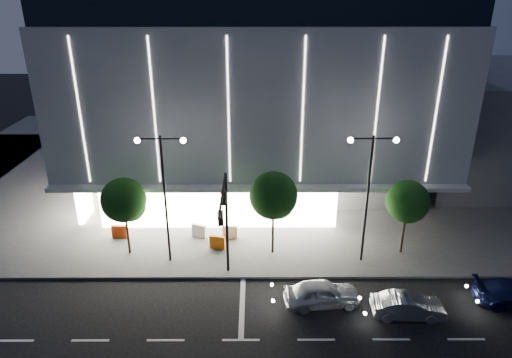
{
  "coord_description": "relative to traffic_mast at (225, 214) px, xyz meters",
  "views": [
    {
      "loc": [
        2.72,
        -20.5,
        17.27
      ],
      "look_at": [
        2.85,
        8.7,
        5.0
      ],
      "focal_mm": 32.0,
      "sensor_mm": 36.0,
      "label": 1
    }
  ],
  "objects": [
    {
      "name": "tree_mid",
      "position": [
        3.03,
        3.68,
        -0.69
      ],
      "size": [
        3.25,
        3.25,
        6.15
      ],
      "color": "black",
      "rests_on": "ground"
    },
    {
      "name": "car_lead",
      "position": [
        5.68,
        -1.86,
        -4.27
      ],
      "size": [
        4.63,
        2.29,
        1.52
      ],
      "primitive_type": "imported",
      "rotation": [
        0.0,
        0.0,
        1.68
      ],
      "color": "silver",
      "rests_on": "ground"
    },
    {
      "name": "barrier_d",
      "position": [
        -0.07,
        5.64,
        -4.38
      ],
      "size": [
        1.11,
        0.3,
        1.0
      ],
      "primitive_type": "cube",
      "rotation": [
        0.0,
        0.0,
        -0.04
      ],
      "color": "silver",
      "rests_on": "sidewalk_museum"
    },
    {
      "name": "sidewalk_museum",
      "position": [
        4.0,
        20.66,
        -4.95
      ],
      "size": [
        70.0,
        40.0,
        0.15
      ],
      "primitive_type": "cube",
      "color": "#474747",
      "rests_on": "ground"
    },
    {
      "name": "tree_right",
      "position": [
        12.03,
        3.68,
        -1.14
      ],
      "size": [
        2.91,
        2.91,
        5.51
      ],
      "color": "black",
      "rests_on": "ground"
    },
    {
      "name": "car_second",
      "position": [
        10.4,
        -2.95,
        -4.35
      ],
      "size": [
        4.15,
        1.62,
        1.35
      ],
      "primitive_type": "imported",
      "rotation": [
        0.0,
        0.0,
        1.52
      ],
      "color": "#95989C",
      "rests_on": "ground"
    },
    {
      "name": "tree_left",
      "position": [
        -6.97,
        3.68,
        -0.99
      ],
      "size": [
        3.02,
        3.02,
        5.72
      ],
      "color": "black",
      "rests_on": "ground"
    },
    {
      "name": "museum",
      "position": [
        1.98,
        18.97,
        4.25
      ],
      "size": [
        30.0,
        25.8,
        18.0
      ],
      "color": "#4C4C51",
      "rests_on": "ground"
    },
    {
      "name": "ground",
      "position": [
        -1.0,
        -3.34,
        -5.03
      ],
      "size": [
        160.0,
        160.0,
        0.0
      ],
      "primitive_type": "plane",
      "color": "black",
      "rests_on": "ground"
    },
    {
      "name": "street_lamp_east",
      "position": [
        9.0,
        2.66,
        0.93
      ],
      "size": [
        3.16,
        0.36,
        9.0
      ],
      "color": "black",
      "rests_on": "ground"
    },
    {
      "name": "barrier_c",
      "position": [
        -0.9,
        4.16,
        -4.38
      ],
      "size": [
        1.13,
        0.5,
        1.0
      ],
      "primitive_type": "cube",
      "rotation": [
        0.0,
        0.0,
        -0.23
      ],
      "color": "orange",
      "rests_on": "sidewalk_museum"
    },
    {
      "name": "traffic_mast",
      "position": [
        0.0,
        0.0,
        0.0
      ],
      "size": [
        0.33,
        5.89,
        7.07
      ],
      "color": "black",
      "rests_on": "ground"
    },
    {
      "name": "annex_building",
      "position": [
        25.0,
        20.66,
        -0.03
      ],
      "size": [
        16.0,
        20.0,
        10.0
      ],
      "primitive_type": "cube",
      "color": "#4C4C51",
      "rests_on": "ground"
    },
    {
      "name": "barrier_a",
      "position": [
        -8.24,
        5.71,
        -4.38
      ],
      "size": [
        1.11,
        0.31,
        1.0
      ],
      "primitive_type": "cube",
      "rotation": [
        0.0,
        0.0,
        -0.05
      ],
      "color": "red",
      "rests_on": "sidewalk_museum"
    },
    {
      "name": "street_lamp_west",
      "position": [
        -4.0,
        2.66,
        0.93
      ],
      "size": [
        3.16,
        0.36,
        9.0
      ],
      "color": "black",
      "rests_on": "ground"
    },
    {
      "name": "barrier_b",
      "position": [
        -2.38,
        5.84,
        -4.38
      ],
      "size": [
        1.12,
        0.63,
        1.0
      ],
      "primitive_type": "cube",
      "rotation": [
        0.0,
        0.0,
        -0.37
      ],
      "color": "silver",
      "rests_on": "sidewalk_museum"
    }
  ]
}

